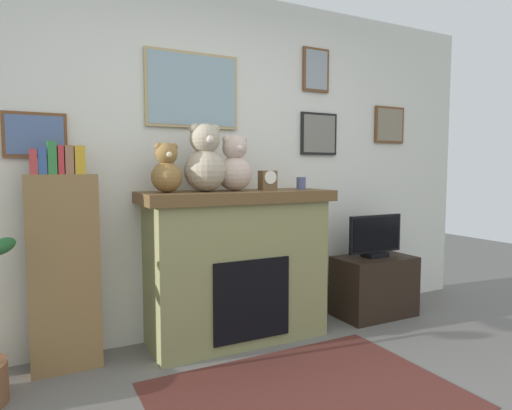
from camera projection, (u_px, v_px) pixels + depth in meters
The scene contains 11 objects.
back_wall at pixel (209, 163), 3.37m from camera, with size 5.20×0.15×2.60m.
fireplace at pixel (237, 265), 3.21m from camera, with size 1.40×0.55×1.10m.
bookshelf at pixel (64, 265), 2.71m from camera, with size 0.42×0.16×1.43m.
tv_stand at pixel (374, 286), 3.76m from camera, with size 0.67×0.40×0.51m, color black.
television at pixel (375, 237), 3.73m from camera, with size 0.54×0.14×0.36m.
area_rug at pixel (307, 395), 2.44m from camera, with size 1.67×1.16×0.01m, color #4F241F.
candle_jar at pixel (301, 183), 3.39m from camera, with size 0.07×0.07×0.10m, color #4C517A.
mantel_clock at pixel (268, 180), 3.25m from camera, with size 0.12×0.09×0.15m.
teddy_bear_tan at pixel (167, 170), 2.90m from camera, with size 0.21×0.21×0.33m.
teddy_bear_cream at pixel (205, 161), 3.02m from camera, with size 0.29×0.29×0.47m.
teddy_bear_grey at pixel (235, 166), 3.12m from camera, with size 0.25×0.25×0.40m.
Camera 1 is at (-1.22, -1.18, 1.26)m, focal length 30.68 mm.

